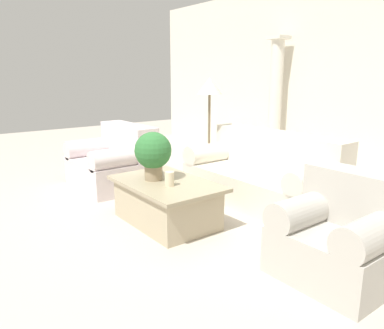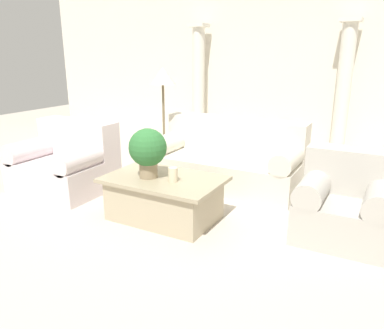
{
  "view_description": "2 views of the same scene",
  "coord_description": "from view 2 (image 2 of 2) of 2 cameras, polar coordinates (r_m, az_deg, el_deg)",
  "views": [
    {
      "loc": [
        3.44,
        -2.53,
        1.62
      ],
      "look_at": [
        0.18,
        -0.05,
        0.63
      ],
      "focal_mm": 35.0,
      "sensor_mm": 36.0,
      "label": 1
    },
    {
      "loc": [
        2.25,
        -3.59,
        1.78
      ],
      "look_at": [
        0.21,
        0.13,
        0.51
      ],
      "focal_mm": 35.0,
      "sensor_mm": 36.0,
      "label": 2
    }
  ],
  "objects": [
    {
      "name": "floor_lamp",
      "position": [
        5.42,
        -4.45,
        11.95
      ],
      "size": [
        0.36,
        0.36,
        1.58
      ],
      "color": "brown",
      "rests_on": "ground_plane"
    },
    {
      "name": "column_left",
      "position": [
        7.39,
        0.99,
        12.0
      ],
      "size": [
        0.32,
        0.32,
        2.28
      ],
      "color": "silver",
      "rests_on": "ground_plane"
    },
    {
      "name": "potted_plant",
      "position": [
        4.01,
        -6.75,
        2.3
      ],
      "size": [
        0.41,
        0.41,
        0.54
      ],
      "color": "#937F60",
      "rests_on": "coffee_table"
    },
    {
      "name": "loveseat",
      "position": [
        5.3,
        -18.53,
        0.41
      ],
      "size": [
        1.2,
        0.96,
        0.9
      ],
      "color": "silver",
      "rests_on": "ground_plane"
    },
    {
      "name": "wall_back",
      "position": [
        7.17,
        10.85,
        15.02
      ],
      "size": [
        10.0,
        0.06,
        3.2
      ],
      "color": "silver",
      "rests_on": "ground_plane"
    },
    {
      "name": "ground_plane",
      "position": [
        4.59,
        -3.05,
        -6.1
      ],
      "size": [
        16.0,
        16.0,
        0.0
      ],
      "primitive_type": "plane",
      "color": "#BCB2A3"
    },
    {
      "name": "sofa_long",
      "position": [
        5.22,
        5.56,
        0.85
      ],
      "size": [
        2.02,
        0.96,
        0.9
      ],
      "color": "beige",
      "rests_on": "ground_plane"
    },
    {
      "name": "armchair",
      "position": [
        3.99,
        22.38,
        -5.37
      ],
      "size": [
        0.88,
        0.8,
        0.86
      ],
      "color": "#B7B2A8",
      "rests_on": "ground_plane"
    },
    {
      "name": "column_right",
      "position": [
        6.59,
        22.01,
        10.23
      ],
      "size": [
        0.32,
        0.32,
        2.28
      ],
      "color": "silver",
      "rests_on": "ground_plane"
    },
    {
      "name": "coffee_table",
      "position": [
        4.15,
        -4.25,
        -5.05
      ],
      "size": [
        1.27,
        0.82,
        0.48
      ],
      "color": "tan",
      "rests_on": "ground_plane"
    },
    {
      "name": "pillar_candle",
      "position": [
        3.92,
        -2.92,
        -1.54
      ],
      "size": [
        0.1,
        0.1,
        0.15
      ],
      "color": "beige",
      "rests_on": "coffee_table"
    }
  ]
}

